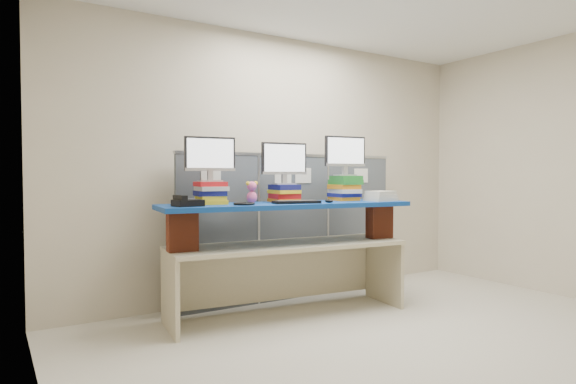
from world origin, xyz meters
TOP-DOWN VIEW (x-y plane):
  - room at (0.00, 0.00)m, footprint 5.00×4.00m
  - cubicle_partition at (-0.00, 1.78)m, footprint 2.60×0.06m
  - desk at (-0.39, 1.26)m, footprint 2.27×0.90m
  - brick_pier_left at (-1.39, 1.33)m, footprint 0.26×0.16m
  - brick_pier_right at (0.58, 1.10)m, footprint 0.26×0.16m
  - blue_board at (-0.39, 1.26)m, footprint 2.41×0.86m
  - book_stack_left at (-1.08, 1.46)m, footprint 0.29×0.32m
  - book_stack_center at (-0.36, 1.38)m, footprint 0.27×0.31m
  - book_stack_right at (0.31, 1.30)m, footprint 0.28×0.32m
  - monitor_left at (-1.08, 1.46)m, footprint 0.45×0.15m
  - monitor_center at (-0.36, 1.38)m, footprint 0.45×0.15m
  - monitor_right at (0.31, 1.30)m, footprint 0.45×0.15m
  - keyboard at (-0.38, 1.14)m, footprint 0.45×0.23m
  - mouse at (-0.07, 1.07)m, footprint 0.07×0.11m
  - desk_phone at (-1.36, 1.28)m, footprint 0.23×0.21m
  - headset at (-0.88, 1.19)m, footprint 0.20×0.20m
  - plush_toy at (-0.72, 1.35)m, footprint 0.12×0.09m
  - binder_stack at (0.56, 1.06)m, footprint 0.29×0.24m

SIDE VIEW (x-z plane):
  - desk at x=-0.39m, z-range 0.20..0.87m
  - cubicle_partition at x=0.00m, z-range 0.00..1.53m
  - brick_pier_left at x=-1.39m, z-range 0.67..1.01m
  - brick_pier_right at x=0.58m, z-range 0.67..1.01m
  - blue_board at x=-0.39m, z-range 1.01..1.05m
  - headset at x=-0.88m, z-range 1.05..1.07m
  - keyboard at x=-0.38m, z-range 1.05..1.08m
  - mouse at x=-0.07m, z-range 1.05..1.08m
  - desk_phone at x=-1.36m, z-range 1.04..1.13m
  - binder_stack at x=0.56m, z-range 1.05..1.14m
  - book_stack_center at x=-0.36m, z-range 1.05..1.21m
  - book_stack_left at x=-1.08m, z-range 1.05..1.25m
  - plush_toy at x=-0.72m, z-range 1.05..1.25m
  - book_stack_right at x=0.31m, z-range 1.05..1.30m
  - room at x=0.00m, z-range 0.00..2.80m
  - monitor_center at x=-0.36m, z-range 1.24..1.64m
  - monitor_left at x=-1.08m, z-range 1.27..1.67m
  - monitor_right at x=0.31m, z-range 1.33..1.72m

